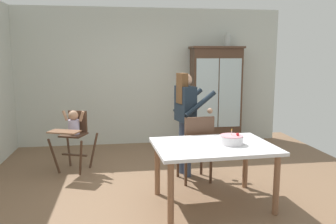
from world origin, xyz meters
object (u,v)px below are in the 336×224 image
at_px(birthday_cake, 231,140).
at_px(china_cabinet, 215,96).
at_px(ceramic_vase, 228,40).
at_px(dining_chair_far_side, 197,144).
at_px(high_chair_with_toddler, 73,130).
at_px(adult_person, 186,111).
at_px(dining_table, 213,152).

bearing_deg(birthday_cake, china_cabinet, 77.58).
relative_size(ceramic_vase, dining_chair_far_side, 0.28).
relative_size(high_chair_with_toddler, dining_chair_far_side, 0.99).
distance_m(adult_person, birthday_cake, 1.15).
height_order(china_cabinet, high_chair_with_toddler, china_cabinet).
bearing_deg(ceramic_vase, china_cabinet, -179.04).
relative_size(china_cabinet, ceramic_vase, 7.25).
height_order(ceramic_vase, high_chair_with_toddler, ceramic_vase).
xyz_separation_m(ceramic_vase, dining_table, (-1.06, -2.83, -1.43)).
bearing_deg(high_chair_with_toddler, dining_table, -18.54).
height_order(dining_table, birthday_cake, birthday_cake).
height_order(high_chair_with_toddler, birthday_cake, high_chair_with_toddler).
bearing_deg(dining_chair_far_side, high_chair_with_toddler, -30.99).
bearing_deg(high_chair_with_toddler, birthday_cake, -15.64).
bearing_deg(dining_chair_far_side, china_cabinet, -119.60).
bearing_deg(china_cabinet, dining_table, -106.55).
bearing_deg(dining_table, adult_person, 96.45).
relative_size(china_cabinet, dining_chair_far_side, 2.04).
height_order(china_cabinet, ceramic_vase, ceramic_vase).
xyz_separation_m(birthday_cake, dining_chair_far_side, (-0.25, 0.74, -0.24)).
bearing_deg(ceramic_vase, birthday_cake, -106.57).
height_order(china_cabinet, dining_chair_far_side, china_cabinet).
relative_size(china_cabinet, dining_table, 1.35).
bearing_deg(birthday_cake, high_chair_with_toddler, 142.90).
bearing_deg(china_cabinet, birthday_cake, -102.42).
xyz_separation_m(high_chair_with_toddler, dining_chair_far_side, (1.76, -0.78, -0.10)).
height_order(high_chair_with_toddler, dining_table, high_chair_with_toddler).
distance_m(china_cabinet, high_chair_with_toddler, 2.97).
xyz_separation_m(ceramic_vase, adult_person, (-1.18, -1.76, -1.11)).
relative_size(high_chair_with_toddler, adult_person, 0.62).
distance_m(ceramic_vase, adult_person, 2.39).
distance_m(high_chair_with_toddler, dining_table, 2.34).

